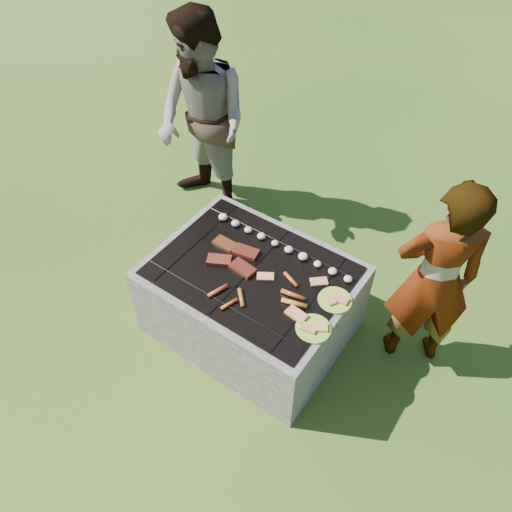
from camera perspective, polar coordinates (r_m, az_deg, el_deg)
The scene contains 10 objects.
lawn at distance 3.70m, azimuth -0.45°, elevation -7.92°, with size 60.00×60.00×0.00m, color #244711.
fire_pit at distance 3.48m, azimuth -0.48°, elevation -5.22°, with size 1.30×1.00×0.62m.
mushrooms at distance 3.36m, azimuth 2.54°, elevation 1.35°, with size 1.06×0.06×0.04m.
pork_slabs at distance 3.30m, azimuth -2.51°, elevation 0.00°, with size 0.40×0.30×0.02m.
sausages at distance 3.07m, azimuth 1.25°, elevation -4.50°, with size 0.56×0.48×0.03m.
bread_on_grate at distance 3.09m, azimuth 4.36°, elevation -4.40°, with size 0.45×0.41×0.02m.
plate_far at distance 3.11m, azimuth 9.03°, elevation -5.00°, with size 0.27×0.27×0.03m.
plate_near at distance 2.96m, azimuth 6.57°, elevation -8.23°, with size 0.25×0.25×0.03m.
cook at distance 3.19m, azimuth 19.71°, elevation -2.60°, with size 0.54×0.35×1.48m, color gray.
bystander at distance 4.12m, azimuth -6.10°, elevation 14.91°, with size 0.84×0.66×1.73m, color #A59A8A.
Camera 1 is at (1.26, -1.74, 3.02)m, focal length 35.00 mm.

